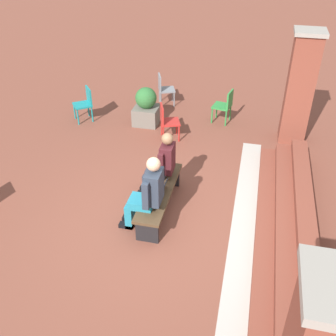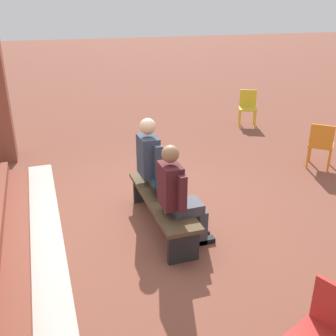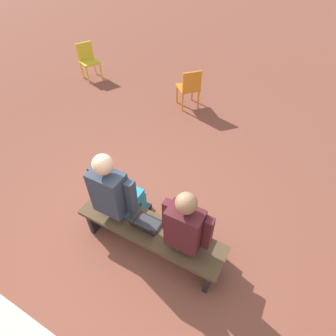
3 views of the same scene
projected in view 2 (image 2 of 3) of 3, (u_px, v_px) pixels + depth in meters
ground_plane at (142, 219)px, 5.49m from camera, size 60.00×60.00×0.00m
concrete_strip at (48, 247)px, 4.85m from camera, size 5.55×0.40×0.01m
bench at (162, 204)px, 5.16m from camera, size 1.80×0.44×0.45m
person_student at (179, 193)px, 4.65m from camera, size 0.53×0.67×1.32m
person_adult at (156, 163)px, 5.44m from camera, size 0.57×0.72×1.39m
laptop at (160, 192)px, 5.14m from camera, size 0.32×0.29×0.21m
plastic_chair_by_pillar at (248, 105)px, 9.56m from camera, size 0.56×0.56×0.84m
plastic_chair_near_bench_right at (321, 143)px, 7.01m from camera, size 0.59×0.59×0.84m
plastic_chair_near_bench_left at (326, 332)px, 2.99m from camera, size 0.54×0.54×0.84m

